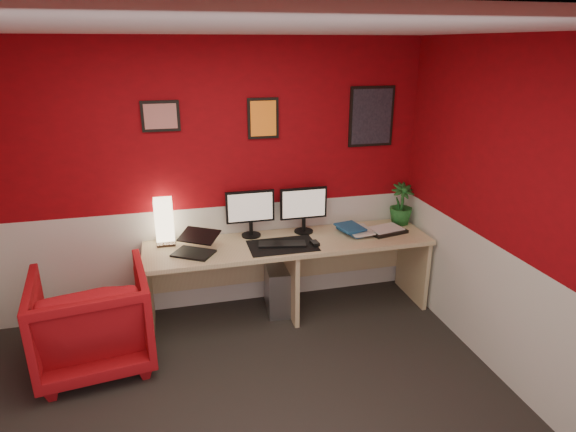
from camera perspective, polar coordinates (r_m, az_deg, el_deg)
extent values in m
cube|color=black|center=(3.54, -5.08, -23.88)|extent=(4.00, 3.50, 0.01)
cube|color=white|center=(2.57, -6.87, 21.07)|extent=(4.00, 3.50, 0.01)
cube|color=#96070F|center=(4.47, -9.24, 4.07)|extent=(4.00, 0.01, 2.50)
cube|color=#96070F|center=(3.66, 26.87, -1.40)|extent=(0.01, 3.50, 2.50)
cube|color=silver|center=(4.72, -8.74, -4.76)|extent=(4.00, 0.01, 1.00)
cube|color=silver|center=(3.96, 25.13, -11.59)|extent=(0.01, 3.50, 1.00)
cube|color=tan|center=(4.57, 0.16, -7.22)|extent=(2.60, 0.65, 0.73)
cube|color=#FFE5B2|center=(4.43, -14.33, -0.80)|extent=(0.16, 0.16, 0.40)
cube|color=black|center=(4.19, -11.14, -3.07)|extent=(0.40, 0.37, 0.22)
cube|color=black|center=(4.45, -4.44, 1.11)|extent=(0.45, 0.06, 0.58)
cube|color=black|center=(4.54, 1.89, 1.52)|extent=(0.45, 0.06, 0.58)
cube|color=black|center=(4.32, -0.66, -3.50)|extent=(0.60, 0.38, 0.01)
cube|color=black|center=(4.32, -0.70, -3.32)|extent=(0.44, 0.22, 0.02)
cube|color=black|center=(4.33, 3.16, -3.20)|extent=(0.07, 0.10, 0.03)
imported|color=#1D5387|center=(4.59, 6.78, -2.03)|extent=(0.31, 0.36, 0.03)
imported|color=silver|center=(4.57, 7.16, -1.82)|extent=(0.21, 0.29, 0.02)
imported|color=#1D5387|center=(4.55, 6.21, -1.56)|extent=(0.26, 0.31, 0.03)
cube|color=black|center=(4.72, 11.42, -1.67)|extent=(0.39, 0.32, 0.03)
imported|color=#19591E|center=(4.91, 13.18, 1.37)|extent=(0.23, 0.23, 0.41)
cube|color=#99999E|center=(4.69, -1.32, -8.40)|extent=(0.24, 0.47, 0.45)
imported|color=#A70F16|center=(4.17, -21.98, -11.17)|extent=(0.95, 0.97, 0.79)
cube|color=red|center=(4.32, -14.77, 11.29)|extent=(0.32, 0.02, 0.26)
cube|color=orange|center=(4.41, -2.95, 11.40)|extent=(0.28, 0.02, 0.36)
cube|color=black|center=(4.72, 9.78, 11.46)|extent=(0.44, 0.02, 0.56)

